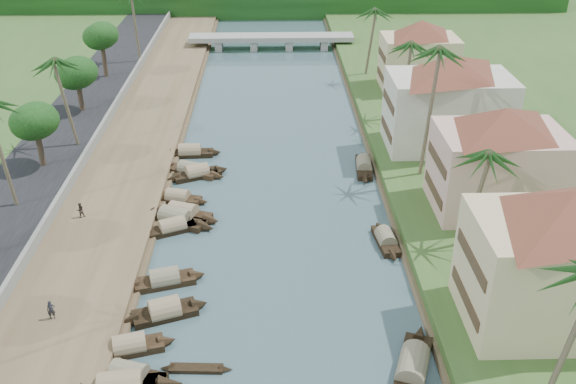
{
  "coord_description": "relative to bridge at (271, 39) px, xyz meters",
  "views": [
    {
      "loc": [
        -0.23,
        -37.03,
        30.39
      ],
      "look_at": [
        1.27,
        15.95,
        2.0
      ],
      "focal_mm": 40.0,
      "sensor_mm": 36.0,
      "label": 1
    }
  ],
  "objects": [
    {
      "name": "sampan_12",
      "position": [
        -8.71,
        -47.97,
        -1.32
      ],
      "size": [
        7.77,
        4.41,
        1.91
      ],
      "rotation": [
        0.0,
        0.0,
        -0.41
      ],
      "color": "black",
      "rests_on": "ground"
    },
    {
      "name": "tree_6",
      "position": [
        24.0,
        -40.58,
        4.3
      ],
      "size": [
        4.65,
        4.65,
        6.82
      ],
      "color": "#4D3B2C",
      "rests_on": "ground"
    },
    {
      "name": "building_far",
      "position": [
        18.99,
        -44.0,
        4.66
      ],
      "size": [
        15.59,
        15.59,
        10.2
      ],
      "color": "beige",
      "rests_on": "right_bank"
    },
    {
      "name": "sampan_15",
      "position": [
        9.6,
        -62.13,
        -1.32
      ],
      "size": [
        2.0,
        6.53,
        1.79
      ],
      "rotation": [
        0.0,
        0.0,
        1.68
      ],
      "color": "black",
      "rests_on": "ground"
    },
    {
      "name": "bridge",
      "position": [
        0.0,
        0.0,
        0.0
      ],
      "size": [
        28.0,
        4.0,
        2.4
      ],
      "color": "gray",
      "rests_on": "ground"
    },
    {
      "name": "palm_7",
      "position": [
        14.0,
        -17.88,
        8.57
      ],
      "size": [
        3.2,
        3.2,
        10.85
      ],
      "color": "brown",
      "rests_on": "ground"
    },
    {
      "name": "palm_3",
      "position": [
        16.0,
        -35.23,
        8.42
      ],
      "size": [
        3.2,
        3.2,
        10.7
      ],
      "color": "brown",
      "rests_on": "ground"
    },
    {
      "name": "person_far",
      "position": [
        -17.67,
        -58.09,
        -0.2
      ],
      "size": [
        0.87,
        0.81,
        1.44
      ],
      "primitive_type": "imported",
      "rotation": [
        0.0,
        0.0,
        3.64
      ],
      "color": "#2F2620",
      "rests_on": "left_bank"
    },
    {
      "name": "road",
      "position": [
        -24.5,
        -52.0,
        -1.02
      ],
      "size": [
        8.0,
        180.0,
        1.4
      ],
      "primitive_type": "cube",
      "color": "black",
      "rests_on": "ground"
    },
    {
      "name": "tree_5",
      "position": [
        -24.0,
        -18.56,
        5.41
      ],
      "size": [
        4.42,
        4.42,
        7.67
      ],
      "color": "#4D3B2C",
      "rests_on": "ground"
    },
    {
      "name": "ground",
      "position": [
        -0.0,
        -72.0,
        -1.72
      ],
      "size": [
        220.0,
        220.0,
        0.0
      ],
      "primitive_type": "plane",
      "color": "#3B5359",
      "rests_on": "ground"
    },
    {
      "name": "sampan_3",
      "position": [
        -9.61,
        -77.89,
        -1.32
      ],
      "size": [
        6.89,
        3.34,
        1.88
      ],
      "rotation": [
        0.0,
        0.0,
        -0.3
      ],
      "color": "black",
      "rests_on": "ground"
    },
    {
      "name": "canoe_1",
      "position": [
        -5.4,
        -77.09,
        -1.62
      ],
      "size": [
        4.91,
        1.05,
        0.79
      ],
      "rotation": [
        0.0,
        0.0,
        -0.05
      ],
      "color": "black",
      "rests_on": "ground"
    },
    {
      "name": "person_near",
      "position": [
        -16.02,
        -72.48,
        -0.17
      ],
      "size": [
        0.64,
        0.53,
        1.51
      ],
      "primitive_type": "imported",
      "rotation": [
        0.0,
        0.0,
        0.36
      ],
      "color": "#24252B",
      "rests_on": "left_bank"
    },
    {
      "name": "sampan_14",
      "position": [
        8.81,
        -77.75,
        -1.31
      ],
      "size": [
        4.7,
        9.25,
        2.23
      ],
      "rotation": [
        0.0,
        0.0,
        1.23
      ],
      "color": "black",
      "rests_on": "ground"
    },
    {
      "name": "sampan_5",
      "position": [
        -8.22,
        -71.44,
        -1.31
      ],
      "size": [
        6.77,
        3.77,
        2.13
      ],
      "rotation": [
        0.0,
        0.0,
        0.34
      ],
      "color": "black",
      "rests_on": "ground"
    },
    {
      "name": "building_mid",
      "position": [
        19.99,
        -58.0,
        4.41
      ],
      "size": [
        14.11,
        14.11,
        9.7
      ],
      "color": "#D2A594",
      "rests_on": "right_bank"
    },
    {
      "name": "sampan_11",
      "position": [
        -8.05,
        -48.72,
        -1.31
      ],
      "size": [
        6.94,
        4.07,
        2.01
      ],
      "rotation": [
        0.0,
        0.0,
        0.4
      ],
      "color": "black",
      "rests_on": "ground"
    },
    {
      "name": "sampan_10",
      "position": [
        -9.42,
        -54.0,
        -1.32
      ],
      "size": [
        6.45,
        2.92,
        1.81
      ],
      "rotation": [
        0.0,
        0.0,
        -0.26
      ],
      "color": "black",
      "rests_on": "ground"
    },
    {
      "name": "palm_2",
      "position": [
        15.0,
        -50.98,
        12.04
      ],
      "size": [
        3.2,
        3.2,
        14.48
      ],
      "color": "brown",
      "rests_on": "ground"
    },
    {
      "name": "sampan_4",
      "position": [
        -10.09,
        -75.17,
        -1.32
      ],
      "size": [
        6.57,
        2.97,
        1.88
      ],
      "rotation": [
        0.0,
        0.0,
        0.25
      ],
      "color": "black",
      "rests_on": "ground"
    },
    {
      "name": "palm_1",
      "position": [
        16.0,
        -64.08,
        7.6
      ],
      "size": [
        3.2,
        3.2,
        9.84
      ],
      "color": "brown",
      "rests_on": "ground"
    },
    {
      "name": "building_near",
      "position": [
        18.99,
        -74.0,
        4.66
      ],
      "size": [
        14.85,
        14.85,
        10.2
      ],
      "color": "#D3B78D",
      "rests_on": "right_bank"
    },
    {
      "name": "right_bank",
      "position": [
        19.0,
        -52.0,
        -1.12
      ],
      "size": [
        16.0,
        180.0,
        1.2
      ],
      "primitive_type": "cube",
      "color": "#335421",
      "rests_on": "ground"
    },
    {
      "name": "tree_4",
      "position": [
        -24.0,
        -32.24,
        4.4
      ],
      "size": [
        4.66,
        4.66,
        6.72
      ],
      "color": "#4D3B2C",
      "rests_on": "ground"
    },
    {
      "name": "sampan_8",
      "position": [
        -8.54,
        -57.24,
        -1.3
      ],
      "size": [
        7.57,
        4.21,
        2.29
      ],
      "rotation": [
        0.0,
        0.0,
        -0.35
      ],
      "color": "black",
      "rests_on": "ground"
    },
    {
      "name": "building_distant",
      "position": [
        19.99,
        -24.0,
        4.16
      ],
      "size": [
        12.62,
        12.62,
        9.2
      ],
      "color": "#D3B78D",
      "rests_on": "right_bank"
    },
    {
      "name": "tree_3",
      "position": [
        -24.0,
        -48.2,
        4.46
      ],
      "size": [
        4.43,
        4.43,
        6.69
      ],
      "color": "#4D3B2C",
      "rests_on": "ground"
    },
    {
      "name": "palm_6",
      "position": [
        -22.0,
        -43.04,
        9.08
      ],
      "size": [
        3.2,
        3.2,
        11.16
      ],
      "color": "brown",
      "rests_on": "ground"
    },
    {
      "name": "left_bank",
      "position": [
        -16.0,
        -52.0,
        -1.32
      ],
      "size": [
        10.0,
        180.0,
        0.8
      ],
      "primitive_type": "cube",
      "color": "brown",
      "rests_on": "ground"
    },
    {
      "name": "sampan_6",
      "position": [
        -8.79,
        -67.52,
        -1.31
      ],
      "size": [
        6.83,
        3.3,
        2.02
      ],
      "rotation": [
        0.0,
        0.0,
        0.28
      ],
      "color": "black",
      "rests_on": "ground"
    },
    {
      "name": "sampan_7",
      "position": [
        -9.21,
        -59.58,
        -1.32
      ],
      "size": [
        6.75,
        4.01,
        1.86
      ],
      "rotation": [
        0.0,
        0.0,
        0.42
      ],
      "color": "black",
      "rests_on": "ground"
    },
    {
      "name": "sampan_16",
      "position": [
        9.67,
        -47.45,
        -1.32
      ],
      "size": [
        2.0,
        7.75,
        1.91
      ],
      "rotation": [
        0.0,
        0.0,
        1.49
      ],
      "color": "black",
      "rests_on": "ground"
    },
    {
      "name": "sampan_13",
      "position": [
        -9.37,
        -43.36,
        -1.31
      ],
      "size": [
        7.22,
        1.87,
        2.0
      ],
      "rotation": [
        0.0,
        0.0,
        0.04
      ],
      "color": "black",
      "rests_on": "ground"
    },
    {
      "name": "retaining_wall",
      "position": [
        -20.2,
        -52.0,
        -0.37
      ],
      "size": [
        0.4,
        180.0,
        1.1
      ],
      "primitive_type": "cube",
      "color": "gray",
      "rests_on": "left_bank"
    },
    {
      "name": "sampan_9",
      "position": [
        -9.13,
        -57.96,
        -1.31
      ],
      "size": [
        8.15,
        5.21,
        2.12
      ],
      "rotation": [
        0.0,
        0.0,
        -0.47
      ],
      "color": "black",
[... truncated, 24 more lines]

